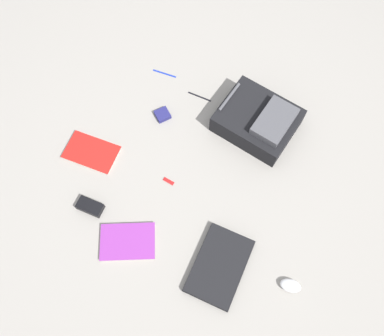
{
  "coord_description": "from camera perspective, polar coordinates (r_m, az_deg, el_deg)",
  "views": [
    {
      "loc": [
        -0.73,
        -0.18,
        1.93
      ],
      "look_at": [
        0.04,
        0.03,
        0.02
      ],
      "focal_mm": 38.52,
      "sensor_mm": 36.0,
      "label": 1
    }
  ],
  "objects": [
    {
      "name": "usb_stick",
      "position": [
        2.06,
        -3.26,
        -1.82
      ],
      "size": [
        0.03,
        0.06,
        0.01
      ],
      "primitive_type": "cube",
      "rotation": [
        0.0,
        0.0,
        -0.28
      ],
      "color": "#B21919",
      "rests_on": "ground_plane"
    },
    {
      "name": "backpack",
      "position": [
        2.16,
        9.21,
        6.5
      ],
      "size": [
        0.42,
        0.47,
        0.16
      ],
      "color": "black",
      "rests_on": "ground_plane"
    },
    {
      "name": "pen_black",
      "position": [
        2.28,
        1.06,
        9.9
      ],
      "size": [
        0.03,
        0.13,
        0.01
      ],
      "primitive_type": "cylinder",
      "rotation": [
        1.57,
        0.0,
        -0.17
      ],
      "color": "black",
      "rests_on": "ground_plane"
    },
    {
      "name": "book_red",
      "position": [
        2.17,
        -13.74,
        2.1
      ],
      "size": [
        0.19,
        0.28,
        0.02
      ],
      "color": "silver",
      "rests_on": "ground_plane"
    },
    {
      "name": "pen_blue",
      "position": [
        2.37,
        -3.82,
        12.97
      ],
      "size": [
        0.02,
        0.14,
        0.01
      ],
      "primitive_type": "cylinder",
      "rotation": [
        1.57,
        0.0,
        -0.1
      ],
      "color": "#1933B2",
      "rests_on": "ground_plane"
    },
    {
      "name": "power_brick",
      "position": [
        2.06,
        -13.92,
        -5.21
      ],
      "size": [
        0.08,
        0.13,
        0.04
      ],
      "primitive_type": "cube",
      "rotation": [
        0.0,
        0.0,
        -0.14
      ],
      "color": "black",
      "rests_on": "ground_plane"
    },
    {
      "name": "computer_mouse",
      "position": [
        1.97,
        13.47,
        -15.56
      ],
      "size": [
        0.06,
        0.1,
        0.04
      ],
      "primitive_type": "ellipsoid",
      "rotation": [
        0.0,
        0.0,
        -0.03
      ],
      "color": "silver",
      "rests_on": "ground_plane"
    },
    {
      "name": "ground_plane",
      "position": [
        2.07,
        0.42,
        -1.26
      ],
      "size": [
        4.17,
        4.17,
        0.0
      ],
      "primitive_type": "plane",
      "color": "gray"
    },
    {
      "name": "earbud_pouch",
      "position": [
        2.22,
        -4.1,
        7.38
      ],
      "size": [
        0.1,
        0.1,
        0.03
      ],
      "primitive_type": "cube",
      "rotation": [
        0.0,
        0.0,
        5.45
      ],
      "color": "navy",
      "rests_on": "ground_plane"
    },
    {
      "name": "laptop",
      "position": [
        1.94,
        3.83,
        -13.35
      ],
      "size": [
        0.38,
        0.28,
        0.03
      ],
      "color": "black",
      "rests_on": "ground_plane"
    },
    {
      "name": "book_comic",
      "position": [
        1.99,
        -8.88,
        -10.06
      ],
      "size": [
        0.24,
        0.3,
        0.02
      ],
      "color": "silver",
      "rests_on": "ground_plane"
    }
  ]
}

